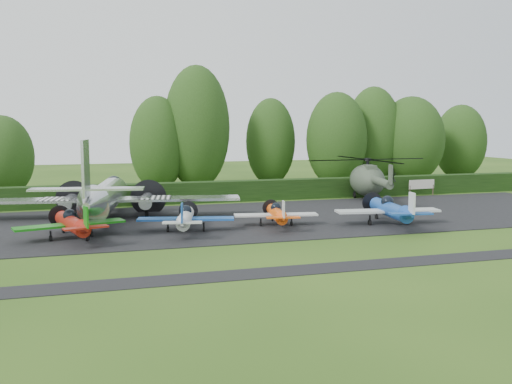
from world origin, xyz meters
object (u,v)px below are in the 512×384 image
object	(u,v)px
light_plane_red	(72,223)
light_plane_white	(185,218)
light_plane_blue	(390,209)
sign_board	(422,185)
helicopter	(368,177)
transport_plane	(105,197)
light_plane_orange	(277,214)

from	to	relation	value
light_plane_red	light_plane_white	xyz separation A→B (m)	(7.49, 0.42, -0.05)
light_plane_blue	sign_board	size ratio (longest dim) A/B	2.68
helicopter	transport_plane	bearing A→B (deg)	179.81
light_plane_red	light_plane_blue	world-z (taller)	light_plane_blue
light_plane_orange	sign_board	world-z (taller)	light_plane_orange
light_plane_red	light_plane_white	size ratio (longest dim) A/B	1.05
sign_board	light_plane_red	bearing A→B (deg)	-155.60
light_plane_red	light_plane_orange	size ratio (longest dim) A/B	1.14
transport_plane	light_plane_white	world-z (taller)	transport_plane
transport_plane	light_plane_blue	distance (m)	21.82
light_plane_orange	sign_board	distance (m)	24.14
transport_plane	light_plane_white	xyz separation A→B (m)	(5.17, -6.54, -0.82)
transport_plane	light_plane_blue	bearing A→B (deg)	-31.87
helicopter	light_plane_blue	bearing A→B (deg)	-124.87
light_plane_red	transport_plane	bearing A→B (deg)	86.46
light_plane_red	light_plane_white	world-z (taller)	light_plane_red
light_plane_blue	sign_board	bearing A→B (deg)	42.06
light_plane_white	helicopter	world-z (taller)	helicopter
transport_plane	light_plane_red	size ratio (longest dim) A/B	2.85
light_plane_white	light_plane_orange	bearing A→B (deg)	-9.83
light_plane_blue	light_plane_orange	bearing A→B (deg)	157.55
light_plane_white	sign_board	world-z (taller)	light_plane_white
helicopter	sign_board	world-z (taller)	helicopter
transport_plane	light_plane_orange	xyz separation A→B (m)	(12.00, -6.15, -0.90)
light_plane_red	sign_board	distance (m)	37.34
light_plane_orange	transport_plane	bearing A→B (deg)	142.85
light_plane_orange	light_plane_blue	bearing A→B (deg)	-23.93
sign_board	light_plane_white	bearing A→B (deg)	-151.15
light_plane_blue	light_plane_white	bearing A→B (deg)	165.24
transport_plane	sign_board	world-z (taller)	transport_plane
transport_plane	sign_board	xyz separation A→B (m)	(32.43, 6.70, -0.72)
helicopter	light_plane_red	bearing A→B (deg)	-168.60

